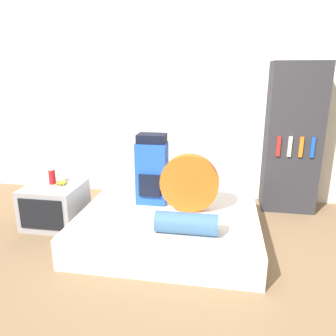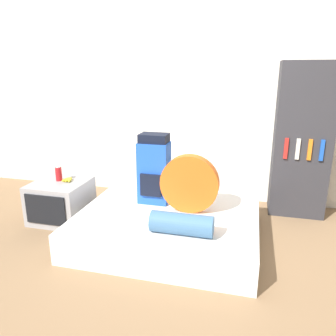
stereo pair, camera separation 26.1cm
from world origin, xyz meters
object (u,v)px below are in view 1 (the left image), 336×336
(tent_bag, at_px, (189,183))
(sleeping_roll, at_px, (186,223))
(bookshelf, at_px, (292,138))
(television, at_px, (55,204))
(backpack, at_px, (152,170))
(canister, at_px, (52,177))

(tent_bag, xyz_separation_m, sleeping_roll, (0.03, -0.49, -0.20))
(sleeping_roll, xyz_separation_m, bookshelf, (1.09, 1.44, 0.49))
(sleeping_roll, relative_size, television, 0.90)
(backpack, relative_size, tent_bag, 1.27)
(backpack, height_order, tent_bag, backpack)
(backpack, xyz_separation_m, bookshelf, (1.52, 0.80, 0.23))
(tent_bag, xyz_separation_m, canister, (-1.52, 0.11, -0.05))
(tent_bag, bearing_deg, television, 177.95)
(backpack, height_order, canister, backpack)
(tent_bag, xyz_separation_m, bookshelf, (1.12, 0.95, 0.30))
(sleeping_roll, height_order, television, sleeping_roll)
(tent_bag, height_order, canister, tent_bag)
(bookshelf, bearing_deg, television, -160.93)
(backpack, distance_m, bookshelf, 1.74)
(backpack, relative_size, sleeping_roll, 1.36)
(bookshelf, bearing_deg, tent_bag, -139.51)
(canister, distance_m, bookshelf, 2.79)
(backpack, height_order, sleeping_roll, backpack)
(tent_bag, bearing_deg, canister, 176.03)
(bookshelf, bearing_deg, backpack, -152.23)
(television, bearing_deg, canister, 120.38)
(television, relative_size, bookshelf, 0.34)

